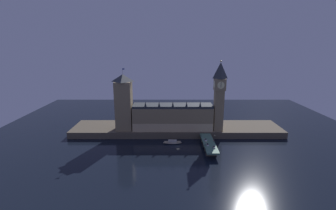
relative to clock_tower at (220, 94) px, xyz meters
name	(u,v)px	position (x,y,z in m)	size (l,w,h in m)	color
ground_plane	(179,146)	(-41.34, -25.95, -43.93)	(400.00, 400.00, 0.00)	black
embankment	(178,129)	(-41.34, 13.05, -40.61)	(220.00, 42.00, 6.66)	brown
parliament_hall	(174,117)	(-45.86, 4.74, -24.46)	(80.66, 20.74, 30.89)	#8E7A56
clock_tower	(220,94)	(0.00, 0.00, 0.00)	(11.01, 11.12, 70.37)	#8E7A56
victoria_tower	(125,102)	(-95.33, 3.60, -8.79)	(16.44, 16.44, 62.73)	#8E7A56
bridge	(210,145)	(-13.77, -30.95, -39.94)	(10.48, 46.00, 6.01)	#4C7560
car_northbound_lead	(207,140)	(-16.08, -26.27, -37.26)	(2.10, 4.67, 1.41)	white
car_northbound_trail	(209,145)	(-16.08, -37.37, -37.29)	(1.84, 4.76, 1.35)	silver
car_southbound_lead	(215,147)	(-11.47, -43.00, -37.31)	(1.85, 4.12, 1.32)	silver
pedestrian_near_rail	(206,145)	(-18.38, -37.96, -36.96)	(0.38, 0.38, 1.80)	black
pedestrian_mid_walk	(215,141)	(-9.16, -29.04, -37.09)	(0.38, 0.38, 1.59)	black
street_lamp_near	(207,144)	(-18.78, -45.67, -33.35)	(1.34, 0.60, 7.32)	#2D3333
street_lamp_mid	(216,138)	(-8.76, -30.95, -33.45)	(1.34, 0.60, 7.16)	#2D3333
street_lamp_far	(202,133)	(-18.78, -16.23, -33.99)	(1.34, 0.60, 6.28)	#2D3333
boat_upstream	(173,142)	(-46.40, -19.23, -42.66)	(17.69, 5.19, 3.48)	#B2A893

